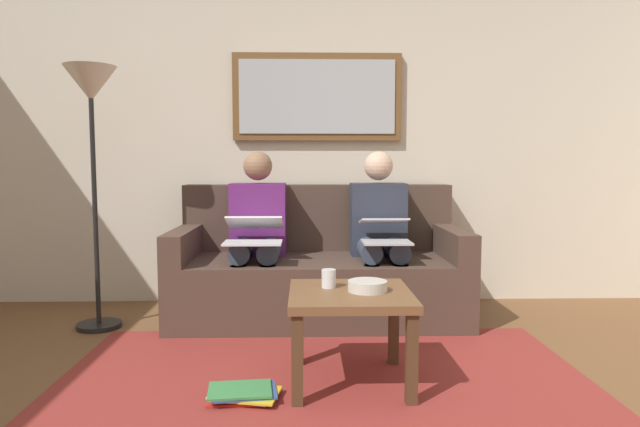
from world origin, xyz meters
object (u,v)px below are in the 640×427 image
framed_mirror (317,97)px  laptop_silver (385,230)px  cup (329,278)px  laptop_white (254,231)px  bowl (367,286)px  standing_lamp (91,113)px  couch (318,271)px  coffee_table (350,306)px  magazine_stack (243,393)px  person_right (257,230)px  person_left (380,229)px

framed_mirror → laptop_silver: 1.23m
cup → laptop_white: (0.44, -0.84, 0.13)m
cup → laptop_white: 0.95m
framed_mirror → laptop_white: 1.22m
cup → bowl: cup is taller
cup → standing_lamp: (1.45, -0.87, 0.88)m
bowl → laptop_silver: laptop_silver is taller
couch → framed_mirror: (0.00, -0.39, 1.24)m
framed_mirror → laptop_silver: bearing=120.8°
coffee_table → cup: bearing=-39.7°
laptop_silver → laptop_white: (0.83, -0.01, -0.01)m
framed_mirror → cup: size_ratio=13.96×
coffee_table → standing_lamp: (1.55, -0.95, 0.99)m
couch → magazine_stack: size_ratio=5.79×
framed_mirror → standing_lamp: framed_mirror is taller
person_right → standing_lamp: standing_lamp is taller
laptop_silver → standing_lamp: size_ratio=0.22×
laptop_silver → person_right: size_ratio=0.33×
laptop_silver → standing_lamp: 1.98m
framed_mirror → cup: framed_mirror is taller
couch → person_left: 0.52m
framed_mirror → standing_lamp: bearing=24.7°
cup → person_left: person_left is taller
person_left → coffee_table: bearing=75.7°
couch → cup: 1.15m
magazine_stack → laptop_silver: bearing=-126.0°
magazine_stack → cup: bearing=-146.4°
cup → magazine_stack: size_ratio=0.27×
standing_lamp → laptop_silver: bearing=178.7°
bowl → person_left: person_left is taller
laptop_silver → person_right: person_right is taller
laptop_silver → cup: bearing=64.5°
couch → magazine_stack: 1.47m
couch → magazine_stack: (0.37, 1.40, -0.28)m
couch → laptop_silver: (-0.42, 0.31, 0.32)m
coffee_table → standing_lamp: size_ratio=0.35×
person_left → standing_lamp: size_ratio=0.69×
bowl → laptop_white: (0.62, -0.92, 0.15)m
coffee_table → person_right: 1.29m
person_right → standing_lamp: size_ratio=0.69×
couch → person_right: bearing=9.3°
framed_mirror → coffee_table: framed_mirror is taller
couch → framed_mirror: 1.30m
couch → coffee_table: couch is taller
person_left → laptop_silver: (-0.00, 0.24, 0.03)m
couch → person_left: person_left is taller
person_right → laptop_white: (0.00, 0.23, 0.02)m
cup → magazine_stack: 0.66m
person_left → magazine_stack: 1.65m
bowl → coffee_table: bearing=1.1°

